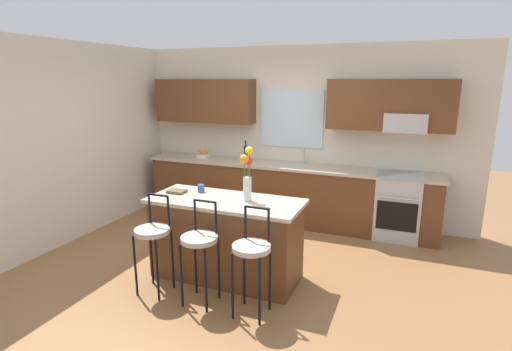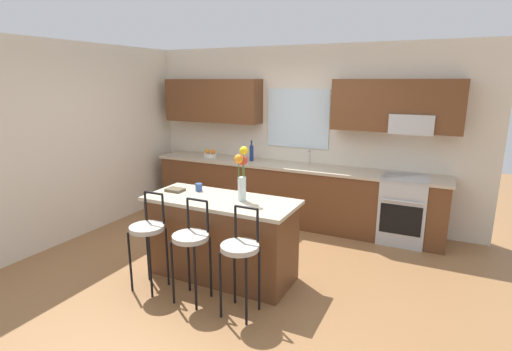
# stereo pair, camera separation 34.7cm
# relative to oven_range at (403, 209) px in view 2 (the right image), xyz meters

# --- Properties ---
(ground_plane) EXTENTS (14.00, 14.00, 0.00)m
(ground_plane) POSITION_rel_oven_range_xyz_m (-1.68, -1.68, -0.46)
(ground_plane) COLOR olive
(wall_left) EXTENTS (0.12, 4.60, 2.70)m
(wall_left) POSITION_rel_oven_range_xyz_m (-4.24, -1.38, 0.89)
(wall_left) COLOR beige
(wall_left) RESTS_ON ground
(back_wall_assembly) EXTENTS (5.60, 0.50, 2.70)m
(back_wall_assembly) POSITION_rel_oven_range_xyz_m (-1.65, 0.31, 1.05)
(back_wall_assembly) COLOR beige
(back_wall_assembly) RESTS_ON ground
(counter_run) EXTENTS (4.56, 0.64, 0.92)m
(counter_run) POSITION_rel_oven_range_xyz_m (-1.68, 0.02, 0.01)
(counter_run) COLOR brown
(counter_run) RESTS_ON ground
(sink_faucet) EXTENTS (0.02, 0.13, 0.23)m
(sink_faucet) POSITION_rel_oven_range_xyz_m (-1.42, 0.17, 0.60)
(sink_faucet) COLOR #B7BABC
(sink_faucet) RESTS_ON counter_run
(oven_range) EXTENTS (0.60, 0.64, 0.92)m
(oven_range) POSITION_rel_oven_range_xyz_m (0.00, 0.00, 0.00)
(oven_range) COLOR #B7BABC
(oven_range) RESTS_ON ground
(kitchen_island) EXTENTS (1.70, 0.72, 0.92)m
(kitchen_island) POSITION_rel_oven_range_xyz_m (-1.73, -1.97, 0.00)
(kitchen_island) COLOR brown
(kitchen_island) RESTS_ON ground
(bar_stool_near) EXTENTS (0.36, 0.36, 1.04)m
(bar_stool_near) POSITION_rel_oven_range_xyz_m (-2.28, -2.54, 0.18)
(bar_stool_near) COLOR black
(bar_stool_near) RESTS_ON ground
(bar_stool_middle) EXTENTS (0.36, 0.36, 1.04)m
(bar_stool_middle) POSITION_rel_oven_range_xyz_m (-1.73, -2.54, 0.18)
(bar_stool_middle) COLOR black
(bar_stool_middle) RESTS_ON ground
(bar_stool_far) EXTENTS (0.36, 0.36, 1.04)m
(bar_stool_far) POSITION_rel_oven_range_xyz_m (-1.18, -2.54, 0.18)
(bar_stool_far) COLOR black
(bar_stool_far) RESTS_ON ground
(flower_vase) EXTENTS (0.14, 0.17, 0.59)m
(flower_vase) POSITION_rel_oven_range_xyz_m (-1.49, -1.92, 0.78)
(flower_vase) COLOR silver
(flower_vase) RESTS_ON kitchen_island
(mug_ceramic) EXTENTS (0.08, 0.08, 0.09)m
(mug_ceramic) POSITION_rel_oven_range_xyz_m (-2.12, -1.81, 0.51)
(mug_ceramic) COLOR #33518C
(mug_ceramic) RESTS_ON kitchen_island
(cookbook) EXTENTS (0.20, 0.15, 0.03)m
(cookbook) POSITION_rel_oven_range_xyz_m (-2.36, -1.94, 0.48)
(cookbook) COLOR brown
(cookbook) RESTS_ON kitchen_island
(fruit_bowl_oranges) EXTENTS (0.24, 0.24, 0.13)m
(fruit_bowl_oranges) POSITION_rel_oven_range_xyz_m (-3.13, 0.02, 0.50)
(fruit_bowl_oranges) COLOR silver
(fruit_bowl_oranges) RESTS_ON counter_run
(bottle_olive_oil) EXTENTS (0.06, 0.06, 0.33)m
(bottle_olive_oil) POSITION_rel_oven_range_xyz_m (-2.35, 0.02, 0.59)
(bottle_olive_oil) COLOR navy
(bottle_olive_oil) RESTS_ON counter_run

